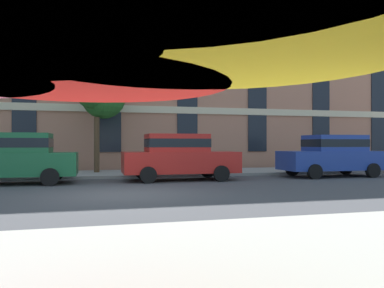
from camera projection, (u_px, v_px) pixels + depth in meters
ground_plane at (122, 195)px, 10.38m from camera, size 120.00×120.00×0.00m
sidewalk_far at (112, 174)px, 16.97m from camera, size 56.00×3.60×0.12m
apartment_building at (107, 20)px, 24.91m from camera, size 36.19×12.08×19.20m
sedan_green at (13, 157)px, 13.10m from camera, size 4.40×1.98×1.78m
sedan_red at (179, 156)px, 14.56m from camera, size 4.40×1.98×1.78m
sedan_blue at (332, 155)px, 16.24m from camera, size 4.40×1.98×1.78m
street_tree_middle at (101, 95)px, 17.28m from camera, size 2.27×2.28×4.62m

